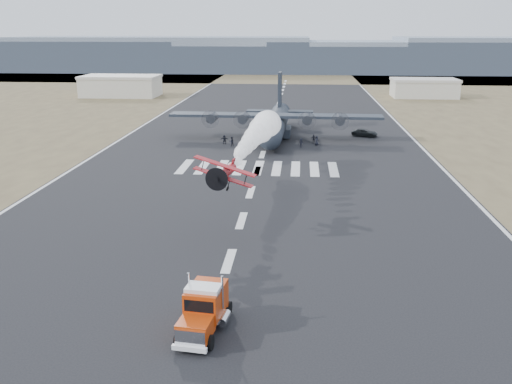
# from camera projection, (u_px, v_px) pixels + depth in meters

# --- Properties ---
(ground) EXTENTS (500.00, 500.00, 0.00)m
(ground) POSITION_uv_depth(u_px,v_px,m) (209.00, 322.00, 43.70)
(ground) COLOR black
(ground) RESTS_ON ground
(scrub_far) EXTENTS (500.00, 80.00, 0.00)m
(scrub_far) POSITION_uv_depth(u_px,v_px,m) (287.00, 76.00, 263.91)
(scrub_far) COLOR brown
(scrub_far) RESTS_ON ground
(runway_markings) EXTENTS (60.00, 260.00, 0.01)m
(runway_markings) POSITION_uv_depth(u_px,v_px,m) (262.00, 155.00, 101.15)
(runway_markings) COLOR silver
(runway_markings) RESTS_ON ground
(ridge_seg_b) EXTENTS (150.00, 50.00, 15.00)m
(ridge_seg_b) POSITION_uv_depth(u_px,v_px,m) (42.00, 55.00, 300.35)
(ridge_seg_b) COLOR slate
(ridge_seg_b) RESTS_ON ground
(ridge_seg_c) EXTENTS (150.00, 50.00, 17.00)m
(ridge_seg_c) POSITION_uv_depth(u_px,v_px,m) (164.00, 54.00, 295.17)
(ridge_seg_c) COLOR slate
(ridge_seg_c) RESTS_ON ground
(ridge_seg_d) EXTENTS (150.00, 50.00, 13.00)m
(ridge_seg_d) POSITION_uv_depth(u_px,v_px,m) (289.00, 58.00, 290.82)
(ridge_seg_d) COLOR slate
(ridge_seg_d) RESTS_ON ground
(ridge_seg_e) EXTENTS (150.00, 50.00, 15.00)m
(ridge_seg_e) POSITION_uv_depth(u_px,v_px,m) (419.00, 57.00, 285.64)
(ridge_seg_e) COLOR slate
(ridge_seg_e) RESTS_ON ground
(hangar_left) EXTENTS (24.50, 14.50, 6.70)m
(hangar_left) POSITION_uv_depth(u_px,v_px,m) (121.00, 86.00, 185.50)
(hangar_left) COLOR #B5B0A1
(hangar_left) RESTS_ON ground
(hangar_right) EXTENTS (20.50, 12.50, 5.90)m
(hangar_right) POSITION_uv_depth(u_px,v_px,m) (424.00, 88.00, 183.01)
(hangar_right) COLOR #B5B0A1
(hangar_right) RESTS_ON ground
(semi_truck) EXTENTS (3.47, 8.16, 3.60)m
(semi_truck) POSITION_uv_depth(u_px,v_px,m) (204.00, 308.00, 42.16)
(semi_truck) COLOR black
(semi_truck) RESTS_ON ground
(aerobatic_biplane) EXTENTS (6.64, 6.11, 3.41)m
(aerobatic_biplane) POSITION_uv_depth(u_px,v_px,m) (225.00, 173.00, 59.85)
(aerobatic_biplane) COLOR red
(smoke_trail) EXTENTS (4.87, 31.25, 4.26)m
(smoke_trail) POSITION_uv_depth(u_px,v_px,m) (262.00, 129.00, 84.32)
(smoke_trail) COLOR white
(transport_aircraft) EXTENTS (42.52, 35.04, 12.30)m
(transport_aircraft) POSITION_uv_depth(u_px,v_px,m) (276.00, 122.00, 116.18)
(transport_aircraft) COLOR #1E262D
(transport_aircraft) RESTS_ON ground
(support_vehicle) EXTENTS (5.81, 4.29, 1.47)m
(support_vehicle) POSITION_uv_depth(u_px,v_px,m) (365.00, 133.00, 117.89)
(support_vehicle) COLOR black
(support_vehicle) RESTS_ON ground
(crew_a) EXTENTS (0.86, 0.86, 1.83)m
(crew_a) POSITION_uv_depth(u_px,v_px,m) (274.00, 136.00, 113.68)
(crew_a) COLOR black
(crew_a) RESTS_ON ground
(crew_b) EXTENTS (1.04, 0.95, 1.83)m
(crew_b) POSITION_uv_depth(u_px,v_px,m) (232.00, 141.00, 108.09)
(crew_b) COLOR black
(crew_b) RESTS_ON ground
(crew_c) EXTENTS (1.21, 0.80, 1.72)m
(crew_c) POSITION_uv_depth(u_px,v_px,m) (301.00, 143.00, 106.91)
(crew_c) COLOR black
(crew_c) RESTS_ON ground
(crew_d) EXTENTS (1.16, 0.89, 1.76)m
(crew_d) POSITION_uv_depth(u_px,v_px,m) (314.00, 139.00, 110.71)
(crew_d) COLOR black
(crew_d) RESTS_ON ground
(crew_e) EXTENTS (1.04, 0.88, 1.82)m
(crew_e) POSITION_uv_depth(u_px,v_px,m) (317.00, 141.00, 108.82)
(crew_e) COLOR black
(crew_e) RESTS_ON ground
(crew_f) EXTENTS (1.64, 0.64, 1.73)m
(crew_f) POSITION_uv_depth(u_px,v_px,m) (224.00, 139.00, 110.22)
(crew_f) COLOR black
(crew_f) RESTS_ON ground
(crew_g) EXTENTS (0.82, 0.81, 1.73)m
(crew_g) POSITION_uv_depth(u_px,v_px,m) (254.00, 139.00, 110.41)
(crew_g) COLOR black
(crew_g) RESTS_ON ground
(crew_h) EXTENTS (0.99, 0.98, 1.77)m
(crew_h) POSITION_uv_depth(u_px,v_px,m) (269.00, 138.00, 111.76)
(crew_h) COLOR black
(crew_h) RESTS_ON ground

